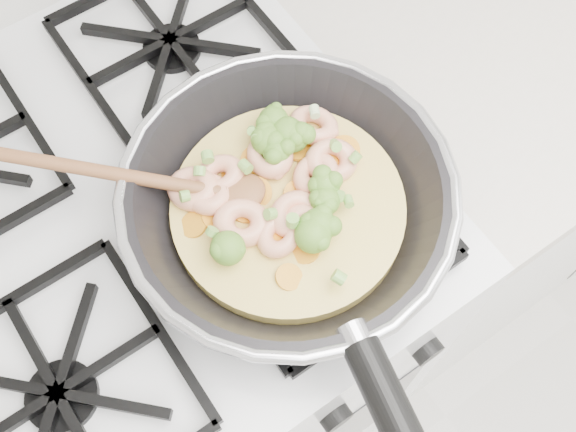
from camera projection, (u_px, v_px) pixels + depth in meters
stove at (181, 321)px, 1.16m from camera, size 0.60×0.60×0.92m
counter_right at (532, 97)px, 1.36m from camera, size 1.00×0.60×0.90m
skillet at (288, 205)px, 0.69m from camera, size 0.39×0.54×0.10m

